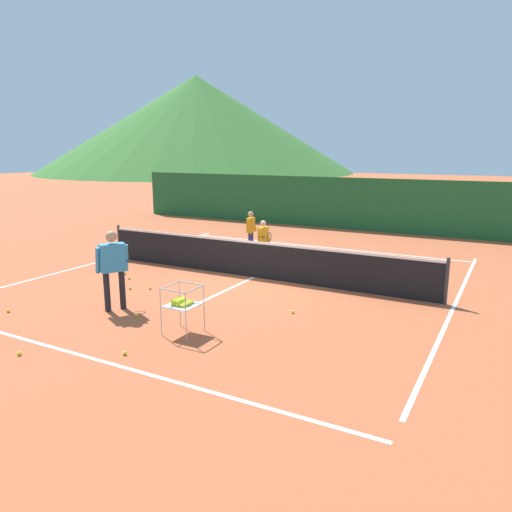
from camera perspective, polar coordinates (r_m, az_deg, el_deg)
name	(u,v)px	position (r m, az deg, el deg)	size (l,w,h in m)	color
ground_plane	(254,277)	(12.85, -0.24, -2.53)	(120.00, 120.00, 0.00)	#B25633
line_baseline_near	(85,356)	(8.55, -19.58, -11.13)	(10.00, 0.08, 0.01)	white
line_baseline_far	(319,247)	(17.03, 7.46, 1.10)	(10.00, 0.08, 0.01)	white
line_sideline_west	(115,258)	(15.81, -16.31, -0.18)	(0.08, 10.48, 0.01)	white
line_sideline_east	(454,305)	(11.41, 22.44, -5.44)	(0.08, 10.48, 0.01)	white
line_service_center	(254,277)	(12.85, -0.24, -2.52)	(0.08, 6.38, 0.01)	white
tennis_net	(254,259)	(12.73, -0.24, -0.36)	(9.68, 0.08, 1.05)	#333338
instructor	(113,263)	(10.45, -16.57, -0.80)	(0.56, 0.84, 1.70)	black
student_0	(251,228)	(15.94, -0.61, 3.38)	(0.29, 0.56, 1.35)	navy
student_1	(263,237)	(14.37, 0.89, 2.22)	(0.41, 0.61, 1.28)	navy
ball_cart	(182,303)	(8.94, -8.80, -5.46)	(0.58, 0.58, 0.90)	#B7B7BC
tennis_ball_0	(8,311)	(11.37, -27.29, -5.79)	(0.07, 0.07, 0.07)	yellow
tennis_ball_1	(125,273)	(13.62, -15.25, -1.96)	(0.07, 0.07, 0.07)	yellow
tennis_ball_2	(130,288)	(12.13, -14.69, -3.69)	(0.07, 0.07, 0.07)	yellow
tennis_ball_3	(150,288)	(12.02, -12.43, -3.72)	(0.07, 0.07, 0.07)	yellow
tennis_ball_5	(293,312)	(10.10, 4.36, -6.59)	(0.07, 0.07, 0.07)	yellow
tennis_ball_6	(137,315)	(10.16, -13.93, -6.80)	(0.07, 0.07, 0.07)	yellow
tennis_ball_7	(19,353)	(9.00, -26.24, -10.31)	(0.07, 0.07, 0.07)	yellow
tennis_ball_8	(129,278)	(13.08, -14.79, -2.53)	(0.07, 0.07, 0.07)	yellow
tennis_ball_9	(125,353)	(8.40, -15.28, -11.04)	(0.07, 0.07, 0.07)	yellow
windscreen_fence	(356,204)	(20.79, 11.78, 6.04)	(22.00, 0.08, 2.19)	#1E5B2D
hill_0	(197,125)	(75.21, -7.03, 15.18)	(46.89, 46.89, 14.08)	#38702D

